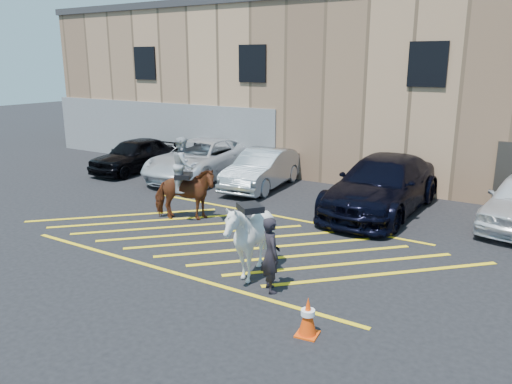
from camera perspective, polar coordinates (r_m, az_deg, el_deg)
The scene contains 11 objects.
ground at distance 13.84m, azimuth -1.91°, elevation -5.15°, with size 90.00×90.00×0.00m, color black.
car_black_suv at distance 22.44m, azimuth -13.66°, elevation 4.15°, with size 1.74×4.33×1.48m, color black.
car_white_pickup at distance 20.72m, azimuth -6.37°, elevation 3.76°, with size 2.62×5.68×1.58m, color silver.
car_silver_sedan at distance 18.98m, azimuth 0.75°, elevation 2.65°, with size 1.54×4.43×1.46m, color #9BA3A9.
car_blue_suv at distance 16.42m, azimuth 14.23°, elevation 0.78°, with size 2.44×6.01×1.74m, color black.
handler at distance 10.46m, azimuth 1.71°, elevation -7.16°, with size 0.59×0.39×1.62m, color black.
warehouse at distance 23.93m, azimuth 14.60°, elevation 11.77°, with size 32.42×10.20×7.30m.
hatching_zone at distance 13.61m, azimuth -2.62°, elevation -5.49°, with size 12.60×5.12×0.01m.
mounted_bay at distance 15.16m, azimuth -8.22°, elevation 0.55°, with size 2.12×1.67×2.55m.
saddled_white at distance 11.04m, azimuth -0.66°, elevation -5.34°, with size 2.18×2.22×1.83m.
traffic_cone at distance 9.08m, azimuth 5.94°, elevation -13.95°, with size 0.43×0.43×0.73m.
Camera 1 is at (7.30, -10.77, 4.72)m, focal length 35.00 mm.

